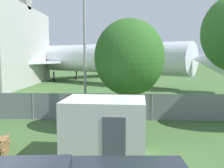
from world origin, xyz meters
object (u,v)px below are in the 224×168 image
object	(u,v)px
portable_cabin	(105,128)
picnic_bench_open_grass	(114,121)
airplane	(72,58)
tree_near_hangar	(129,58)

from	to	relation	value
portable_cabin	picnic_bench_open_grass	world-z (taller)	portable_cabin
airplane	portable_cabin	world-z (taller)	airplane
portable_cabin	tree_near_hangar	world-z (taller)	tree_near_hangar
airplane	picnic_bench_open_grass	distance (m)	29.08
picnic_bench_open_grass	portable_cabin	bearing A→B (deg)	-93.81
airplane	portable_cabin	size ratio (longest dim) A/B	12.42
picnic_bench_open_grass	airplane	bearing A→B (deg)	105.60
portable_cabin	tree_near_hangar	xyz separation A→B (m)	(1.07, 3.97, 2.79)
portable_cabin	tree_near_hangar	bearing A→B (deg)	78.64
airplane	portable_cabin	xyz separation A→B (m)	(7.51, -31.82, -2.45)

